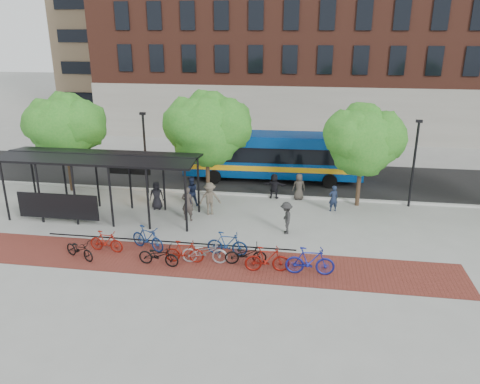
# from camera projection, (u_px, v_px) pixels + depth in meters

# --- Properties ---
(ground) EXTENTS (160.00, 160.00, 0.00)m
(ground) POSITION_uv_depth(u_px,v_px,m) (249.00, 221.00, 25.48)
(ground) COLOR #9E9E99
(ground) RESTS_ON ground
(asphalt_street) EXTENTS (160.00, 8.00, 0.01)m
(asphalt_street) POSITION_uv_depth(u_px,v_px,m) (264.00, 177.00, 32.93)
(asphalt_street) COLOR black
(asphalt_street) RESTS_ON ground
(curb) EXTENTS (160.00, 0.25, 0.12)m
(curb) POSITION_uv_depth(u_px,v_px,m) (258.00, 195.00, 29.19)
(curb) COLOR #B7B7B2
(curb) RESTS_ON ground
(brick_strip) EXTENTS (24.00, 3.00, 0.01)m
(brick_strip) POSITION_uv_depth(u_px,v_px,m) (191.00, 261.00, 21.10)
(brick_strip) COLOR maroon
(brick_strip) RESTS_ON ground
(bike_rack_rail) EXTENTS (12.00, 0.05, 0.95)m
(bike_rack_rail) POSITION_uv_depth(u_px,v_px,m) (169.00, 250.00, 22.13)
(bike_rack_rail) COLOR black
(bike_rack_rail) RESTS_ON ground
(building_brick) EXTENTS (55.00, 14.00, 20.00)m
(building_brick) POSITION_uv_depth(u_px,v_px,m) (388.00, 27.00, 44.95)
(building_brick) COLOR #5D2D20
(building_brick) RESTS_ON ground
(bus_shelter) EXTENTS (10.60, 3.07, 3.60)m
(bus_shelter) POSITION_uv_depth(u_px,v_px,m) (99.00, 164.00, 25.19)
(bus_shelter) COLOR black
(bus_shelter) RESTS_ON ground
(tree_a) EXTENTS (4.90, 4.00, 6.18)m
(tree_a) POSITION_uv_depth(u_px,v_px,m) (66.00, 125.00, 28.87)
(tree_a) COLOR #382619
(tree_a) RESTS_ON ground
(tree_b) EXTENTS (5.15, 4.20, 6.47)m
(tree_b) POSITION_uv_depth(u_px,v_px,m) (208.00, 126.00, 27.52)
(tree_b) COLOR #382619
(tree_b) RESTS_ON ground
(tree_c) EXTENTS (4.66, 3.80, 5.92)m
(tree_c) POSITION_uv_depth(u_px,v_px,m) (364.00, 138.00, 26.39)
(tree_c) COLOR #382619
(tree_c) RESTS_ON ground
(lamp_post_left) EXTENTS (0.35, 0.20, 5.12)m
(lamp_post_left) POSITION_uv_depth(u_px,v_px,m) (145.00, 151.00, 28.91)
(lamp_post_left) COLOR black
(lamp_post_left) RESTS_ON ground
(lamp_post_right) EXTENTS (0.35, 0.20, 5.12)m
(lamp_post_right) POSITION_uv_depth(u_px,v_px,m) (414.00, 161.00, 26.64)
(lamp_post_right) COLOR black
(lamp_post_right) RESTS_ON ground
(bus) EXTENTS (12.04, 3.12, 3.23)m
(bus) POSITION_uv_depth(u_px,v_px,m) (273.00, 154.00, 31.67)
(bus) COLOR navy
(bus) RESTS_ON ground
(bike_0) EXTENTS (1.86, 1.29, 0.92)m
(bike_0) POSITION_uv_depth(u_px,v_px,m) (80.00, 249.00, 21.20)
(bike_0) COLOR black
(bike_0) RESTS_ON ground
(bike_1) EXTENTS (1.75, 0.67, 1.03)m
(bike_1) POSITION_uv_depth(u_px,v_px,m) (106.00, 241.00, 21.85)
(bike_1) COLOR maroon
(bike_1) RESTS_ON ground
(bike_3) EXTENTS (2.00, 1.30, 1.17)m
(bike_3) POSITION_uv_depth(u_px,v_px,m) (148.00, 238.00, 22.03)
(bike_3) COLOR navy
(bike_3) RESTS_ON ground
(bike_4) EXTENTS (1.93, 0.83, 0.98)m
(bike_4) POSITION_uv_depth(u_px,v_px,m) (159.00, 255.00, 20.58)
(bike_4) COLOR black
(bike_4) RESTS_ON ground
(bike_5) EXTENTS (1.77, 0.60, 1.05)m
(bike_5) POSITION_uv_depth(u_px,v_px,m) (184.00, 252.00, 20.83)
(bike_5) COLOR maroon
(bike_5) RESTS_ON ground
(bike_6) EXTENTS (2.10, 0.86, 1.08)m
(bike_6) POSITION_uv_depth(u_px,v_px,m) (205.00, 252.00, 20.78)
(bike_6) COLOR #949496
(bike_6) RESTS_ON ground
(bike_7) EXTENTS (1.93, 0.63, 1.15)m
(bike_7) POSITION_uv_depth(u_px,v_px,m) (227.00, 244.00, 21.49)
(bike_7) COLOR navy
(bike_7) RESTS_ON ground
(bike_8) EXTENTS (1.93, 0.93, 0.97)m
(bike_8) POSITION_uv_depth(u_px,v_px,m) (246.00, 254.00, 20.71)
(bike_8) COLOR black
(bike_8) RESTS_ON ground
(bike_9) EXTENTS (1.99, 0.78, 1.16)m
(bike_9) POSITION_uv_depth(u_px,v_px,m) (267.00, 259.00, 20.04)
(bike_9) COLOR maroon
(bike_9) RESTS_ON ground
(bike_11) EXTENTS (2.12, 0.67, 1.26)m
(bike_11) POSITION_uv_depth(u_px,v_px,m) (310.00, 261.00, 19.77)
(bike_11) COLOR navy
(bike_11) RESTS_ON ground
(pedestrian_0) EXTENTS (0.89, 0.67, 1.65)m
(pedestrian_0) POSITION_uv_depth(u_px,v_px,m) (157.00, 195.00, 26.91)
(pedestrian_0) COLOR black
(pedestrian_0) RESTS_ON ground
(pedestrian_1) EXTENTS (0.75, 0.55, 1.91)m
(pedestrian_1) POSITION_uv_depth(u_px,v_px,m) (188.00, 204.00, 25.27)
(pedestrian_1) COLOR #39312D
(pedestrian_1) RESTS_ON ground
(pedestrian_2) EXTENTS (1.06, 0.96, 1.77)m
(pedestrian_2) POSITION_uv_depth(u_px,v_px,m) (191.00, 191.00, 27.35)
(pedestrian_2) COLOR #1D2645
(pedestrian_2) RESTS_ON ground
(pedestrian_3) EXTENTS (1.38, 1.09, 1.88)m
(pedestrian_3) POSITION_uv_depth(u_px,v_px,m) (210.00, 199.00, 26.07)
(pedestrian_3) COLOR brown
(pedestrian_3) RESTS_ON ground
(pedestrian_5) EXTENTS (1.48, 0.57, 1.56)m
(pedestrian_5) POSITION_uv_depth(u_px,v_px,m) (274.00, 186.00, 28.62)
(pedestrian_5) COLOR black
(pedestrian_5) RESTS_ON ground
(pedestrian_6) EXTENTS (0.90, 0.71, 1.62)m
(pedestrian_6) POSITION_uv_depth(u_px,v_px,m) (299.00, 187.00, 28.39)
(pedestrian_6) COLOR #3A352F
(pedestrian_6) RESTS_ON ground
(pedestrian_7) EXTENTS (0.66, 0.55, 1.55)m
(pedestrian_7) POSITION_uv_depth(u_px,v_px,m) (333.00, 198.00, 26.58)
(pedestrian_7) COLOR #1A243C
(pedestrian_7) RESTS_ON ground
(pedestrian_9) EXTENTS (0.79, 1.17, 1.68)m
(pedestrian_9) POSITION_uv_depth(u_px,v_px,m) (286.00, 218.00, 23.69)
(pedestrian_9) COLOR #292929
(pedestrian_9) RESTS_ON ground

